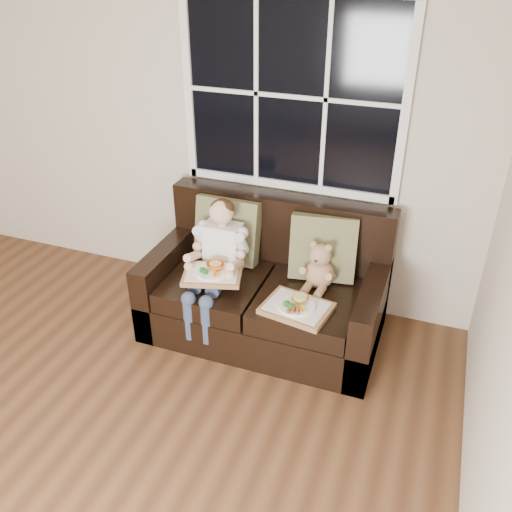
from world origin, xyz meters
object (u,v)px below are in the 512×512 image
at_px(tray_left, 213,273).
at_px(tray_right, 297,307).
at_px(loveseat, 267,293).
at_px(teddy_bear, 319,269).
at_px(child, 218,253).

relative_size(tray_left, tray_right, 0.97).
distance_m(tray_left, tray_right, 0.64).
height_order(loveseat, tray_left, loveseat).
xyz_separation_m(teddy_bear, tray_right, (-0.06, -0.34, -0.11)).
bearing_deg(child, loveseat, 19.75).
height_order(loveseat, teddy_bear, loveseat).
height_order(child, tray_left, child).
bearing_deg(teddy_bear, loveseat, -173.35).
height_order(child, teddy_bear, child).
xyz_separation_m(loveseat, child, (-0.33, -0.12, 0.34)).
bearing_deg(tray_right, loveseat, 144.30).
distance_m(teddy_bear, tray_left, 0.75).
relative_size(child, tray_right, 1.81).
distance_m(loveseat, teddy_bear, 0.48).
height_order(teddy_bear, tray_right, teddy_bear).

